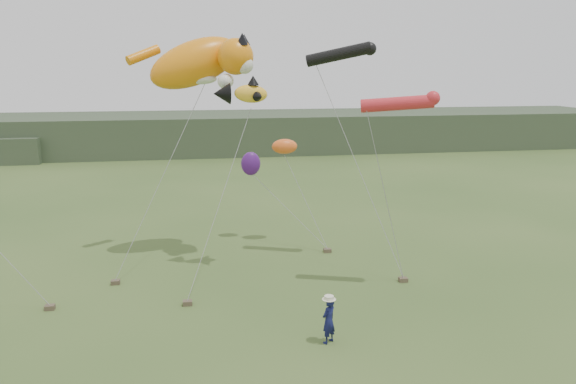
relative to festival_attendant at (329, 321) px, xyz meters
name	(u,v)px	position (x,y,z in m)	size (l,w,h in m)	color
ground	(290,337)	(-1.20, 0.58, -0.79)	(120.00, 120.00, 0.00)	#385123
headland	(193,134)	(-4.31, 45.27, 1.13)	(90.00, 13.00, 4.00)	#2D3D28
festival_attendant	(329,321)	(0.00, 0.00, 0.00)	(0.58, 0.38, 1.59)	#121645
sandbag_anchors	(225,282)	(-3.14, 5.75, -0.70)	(14.74, 5.60, 0.19)	brown
cat_kite	(204,62)	(-3.64, 10.14, 8.49)	(5.91, 3.26, 3.42)	orange
fish_kite	(240,93)	(-2.16, 7.88, 7.17)	(2.42, 1.63, 1.25)	yellow
tube_kites	(370,75)	(3.31, 6.64, 7.95)	(4.42, 5.70, 2.93)	black
misc_kites	(267,156)	(-0.50, 11.95, 3.74)	(2.86, 1.52, 2.00)	orange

